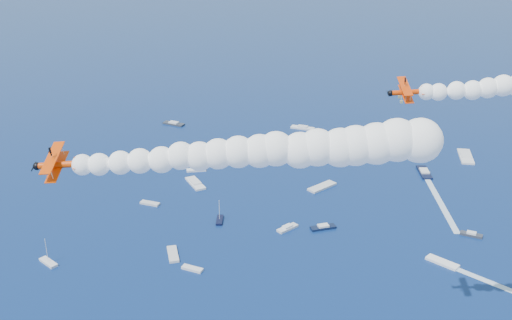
# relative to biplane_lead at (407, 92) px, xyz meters

# --- Properties ---
(biplane_lead) EXTENTS (8.25, 9.40, 6.15)m
(biplane_lead) POSITION_rel_biplane_lead_xyz_m (0.00, 0.00, 0.00)
(biplane_lead) COLOR #E93A04
(biplane_trail) EXTENTS (8.32, 9.61, 6.39)m
(biplane_trail) POSITION_rel_biplane_lead_xyz_m (-43.14, -40.22, -1.87)
(biplane_trail) COLOR #EC4104
(smoke_trail_trail) EXTENTS (51.42, 29.30, 9.64)m
(smoke_trail_trail) POSITION_rel_biplane_lead_xyz_m (-18.89, -33.73, -0.00)
(smoke_trail_trail) COLOR white
(spectator_boats) EXTENTS (225.14, 165.22, 0.70)m
(spectator_boats) POSITION_rel_biplane_lead_xyz_m (-18.59, 75.74, -58.79)
(spectator_boats) COLOR black
(spectator_boats) RESTS_ON ground
(boat_wakes) EXTENTS (43.61, 75.02, 0.04)m
(boat_wakes) POSITION_rel_biplane_lead_xyz_m (23.40, 55.98, -59.11)
(boat_wakes) COLOR white
(boat_wakes) RESTS_ON ground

